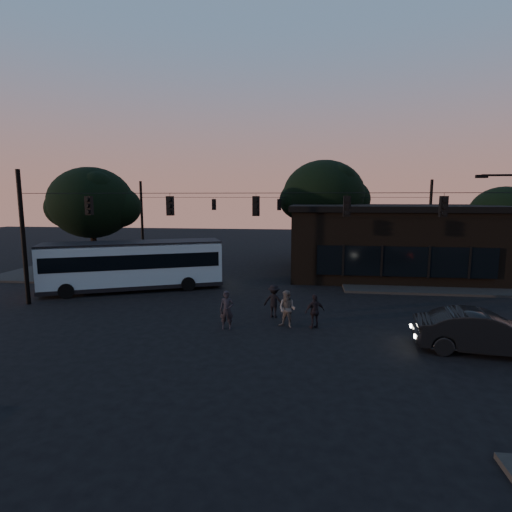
# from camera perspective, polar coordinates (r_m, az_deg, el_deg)

# --- Properties ---
(ground) EXTENTS (120.00, 120.00, 0.00)m
(ground) POSITION_cam_1_polar(r_m,az_deg,el_deg) (17.37, -1.76, -11.77)
(ground) COLOR black
(ground) RESTS_ON ground
(sidewalk_far_right) EXTENTS (14.00, 10.00, 0.15)m
(sidewalk_far_right) POSITION_cam_1_polar(r_m,az_deg,el_deg) (32.07, 24.35, -3.01)
(sidewalk_far_right) COLOR black
(sidewalk_far_right) RESTS_ON ground
(sidewalk_far_left) EXTENTS (14.00, 10.00, 0.15)m
(sidewalk_far_left) POSITION_cam_1_polar(r_m,az_deg,el_deg) (34.90, -21.14, -1.96)
(sidewalk_far_left) COLOR black
(sidewalk_far_left) RESTS_ON ground
(building) EXTENTS (15.40, 10.41, 5.40)m
(building) POSITION_cam_1_polar(r_m,az_deg,el_deg) (32.86, 18.62, 2.20)
(building) COLOR black
(building) RESTS_ON ground
(tree_behind) EXTENTS (7.60, 7.60, 9.43)m
(tree_behind) POSITION_cam_1_polar(r_m,az_deg,el_deg) (38.12, 9.64, 8.55)
(tree_behind) COLOR black
(tree_behind) RESTS_ON ground
(tree_right) EXTENTS (5.20, 5.20, 6.86)m
(tree_right) POSITION_cam_1_polar(r_m,az_deg,el_deg) (37.42, 31.85, 5.04)
(tree_right) COLOR black
(tree_right) RESTS_ON ground
(tree_left) EXTENTS (6.40, 6.40, 8.30)m
(tree_left) POSITION_cam_1_polar(r_m,az_deg,el_deg) (33.53, -22.45, 7.02)
(tree_left) COLOR black
(tree_left) RESTS_ON ground
(signal_rig_near) EXTENTS (26.24, 0.30, 7.50)m
(signal_rig_near) POSITION_cam_1_polar(r_m,az_deg,el_deg) (20.33, 0.00, 4.04)
(signal_rig_near) COLOR black
(signal_rig_near) RESTS_ON ground
(signal_rig_far) EXTENTS (26.24, 0.30, 7.50)m
(signal_rig_far) POSITION_cam_1_polar(r_m,az_deg,el_deg) (36.24, 3.32, 5.52)
(signal_rig_far) COLOR black
(signal_rig_far) RESTS_ON ground
(bus) EXTENTS (11.32, 6.82, 3.16)m
(bus) POSITION_cam_1_polar(r_m,az_deg,el_deg) (27.02, -17.07, -0.98)
(bus) COLOR #91AEB9
(bus) RESTS_ON ground
(car) EXTENTS (5.13, 2.33, 1.63)m
(car) POSITION_cam_1_polar(r_m,az_deg,el_deg) (17.97, 29.65, -9.45)
(car) COLOR black
(car) RESTS_ON ground
(pedestrian_a) EXTENTS (0.69, 0.49, 1.78)m
(pedestrian_a) POSITION_cam_1_polar(r_m,az_deg,el_deg) (18.41, -4.19, -7.71)
(pedestrian_a) COLOR black
(pedestrian_a) RESTS_ON ground
(pedestrian_b) EXTENTS (1.02, 0.92, 1.73)m
(pedestrian_b) POSITION_cam_1_polar(r_m,az_deg,el_deg) (18.66, 4.47, -7.56)
(pedestrian_b) COLOR #4B4744
(pedestrian_b) RESTS_ON ground
(pedestrian_c) EXTENTS (1.02, 0.74, 1.61)m
(pedestrian_c) POSITION_cam_1_polar(r_m,az_deg,el_deg) (18.67, 8.41, -7.82)
(pedestrian_c) COLOR black
(pedestrian_c) RESTS_ON ground
(pedestrian_d) EXTENTS (1.17, 0.80, 1.66)m
(pedestrian_d) POSITION_cam_1_polar(r_m,az_deg,el_deg) (20.16, 2.60, -6.44)
(pedestrian_d) COLOR black
(pedestrian_d) RESTS_ON ground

